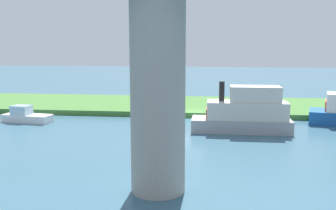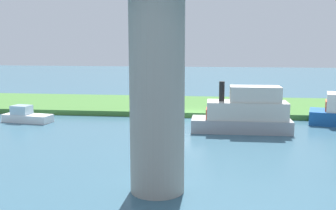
# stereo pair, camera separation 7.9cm
# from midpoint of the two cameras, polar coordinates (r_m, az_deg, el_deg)

# --- Properties ---
(ground_plane) EXTENTS (160.00, 160.00, 0.00)m
(ground_plane) POSITION_cam_midpoint_polar(r_m,az_deg,el_deg) (38.75, 3.17, -1.83)
(ground_plane) COLOR #386075
(grassy_bank) EXTENTS (80.00, 12.00, 0.50)m
(grassy_bank) POSITION_cam_midpoint_polar(r_m,az_deg,el_deg) (44.61, 3.67, -0.10)
(grassy_bank) COLOR #427533
(grassy_bank) RESTS_ON ground
(bridge_pylon) EXTENTS (2.60, 2.60, 9.64)m
(bridge_pylon) POSITION_cam_midpoint_polar(r_m,az_deg,el_deg) (19.08, -1.56, 1.74)
(bridge_pylon) COLOR #9E998E
(bridge_pylon) RESTS_ON ground
(person_on_bank) EXTENTS (0.43, 0.43, 1.39)m
(person_on_bank) POSITION_cam_midpoint_polar(r_m,az_deg,el_deg) (41.07, -1.77, 0.48)
(person_on_bank) COLOR #2D334C
(person_on_bank) RESTS_ON grassy_bank
(mooring_post) EXTENTS (0.20, 0.20, 0.91)m
(mooring_post) POSITION_cam_midpoint_polar(r_m,az_deg,el_deg) (40.31, -2.70, -0.04)
(mooring_post) COLOR brown
(mooring_post) RESTS_ON grassy_bank
(motorboat_white) EXTENTS (7.95, 2.72, 4.05)m
(motorboat_white) POSITION_cam_midpoint_polar(r_m,az_deg,el_deg) (33.22, 10.64, -1.14)
(motorboat_white) COLOR #99999E
(motorboat_white) RESTS_ON ground
(houseboat_blue) EXTENTS (4.66, 2.29, 1.49)m
(houseboat_blue) POSITION_cam_midpoint_polar(r_m,az_deg,el_deg) (38.93, -19.35, -1.48)
(houseboat_blue) COLOR white
(houseboat_blue) RESTS_ON ground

